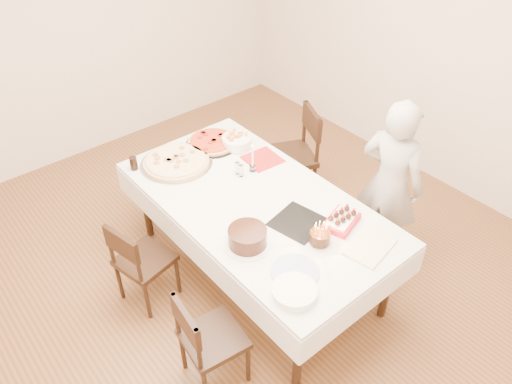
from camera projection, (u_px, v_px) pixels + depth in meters
floor at (248, 267)px, 4.13m from camera, size 5.00×5.00×0.00m
wall_back at (83, 23)px, 4.79m from camera, size 4.50×0.04×2.70m
wall_right at (444, 42)px, 4.42m from camera, size 0.04×5.00×2.70m
dining_table at (256, 238)px, 3.87m from camera, size 1.57×2.34×0.75m
chair_right_savory at (290, 156)px, 4.59m from camera, size 0.62×0.62×0.92m
chair_left_savory at (145, 260)px, 3.67m from camera, size 0.47×0.47×0.77m
chair_left_dessert at (213, 338)px, 3.13m from camera, size 0.45×0.45×0.78m
person at (390, 184)px, 3.84m from camera, size 0.43×0.58×1.44m
pizza_white at (176, 162)px, 3.98m from camera, size 0.75×0.75×0.04m
pizza_pepperoni at (212, 142)px, 4.21m from camera, size 0.59×0.59×0.04m
red_placemat at (262, 159)px, 4.04m from camera, size 0.30×0.30×0.01m
pasta_bowl at (237, 141)px, 4.17m from camera, size 0.33×0.33×0.08m
taper_candle at (253, 157)px, 3.84m from camera, size 0.06×0.06×0.25m
shaker_pair at (241, 171)px, 3.83m from camera, size 0.10×0.10×0.10m
cola_glass at (134, 163)px, 3.91m from camera, size 0.06×0.06×0.11m
layer_cake at (247, 237)px, 3.24m from camera, size 0.39×0.39×0.13m
cake_board at (298, 223)px, 3.45m from camera, size 0.38×0.38×0.01m
birthday_cake at (320, 233)px, 3.24m from camera, size 0.15×0.15×0.14m
strawberry_box at (342, 220)px, 3.41m from camera, size 0.31×0.25×0.07m
box_lid at (370, 248)px, 3.25m from camera, size 0.38×0.29×0.03m
plate_stack at (294, 292)px, 2.93m from camera, size 0.28×0.28×0.06m
china_plate at (295, 271)px, 3.08m from camera, size 0.40×0.40×0.01m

